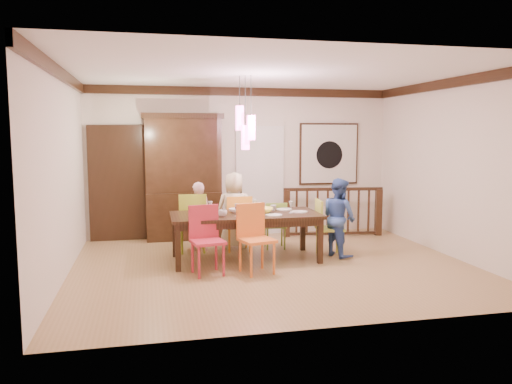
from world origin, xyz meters
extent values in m
plane|color=#A58350|center=(0.00, 0.00, 0.00)|extent=(6.00, 6.00, 0.00)
plane|color=white|center=(0.00, 0.00, 2.90)|extent=(6.00, 6.00, 0.00)
plane|color=beige|center=(0.00, 2.50, 1.45)|extent=(6.00, 0.00, 6.00)
plane|color=beige|center=(-3.00, 0.00, 1.45)|extent=(0.00, 5.00, 5.00)
plane|color=beige|center=(3.00, 0.00, 1.45)|extent=(0.00, 5.00, 5.00)
cube|color=black|center=(-2.40, 2.45, 1.05)|extent=(1.04, 0.07, 2.24)
cube|color=silver|center=(0.35, 2.46, 1.05)|extent=(0.97, 0.05, 2.22)
cube|color=black|center=(1.80, 2.47, 1.60)|extent=(1.25, 0.04, 1.25)
cube|color=silver|center=(1.80, 2.44, 1.60)|extent=(1.18, 0.02, 1.18)
cylinder|color=black|center=(1.80, 2.43, 1.58)|extent=(0.56, 0.01, 0.56)
cube|color=#F94AA5|center=(-0.42, 0.51, 2.25)|extent=(0.11, 0.11, 0.38)
cylinder|color=black|center=(-0.42, 0.51, 2.67)|extent=(0.01, 0.01, 0.46)
cube|color=#F94AA5|center=(-0.26, 0.41, 2.10)|extent=(0.11, 0.11, 0.38)
cylinder|color=black|center=(-0.26, 0.41, 2.59)|extent=(0.01, 0.01, 0.61)
cube|color=#F94AA5|center=(-0.34, 0.46, 1.95)|extent=(0.11, 0.11, 0.38)
cylinder|color=black|center=(-0.34, 0.46, 2.52)|extent=(0.01, 0.01, 0.76)
cube|color=black|center=(-0.34, 0.46, 0.72)|extent=(2.35, 1.08, 0.05)
cube|color=black|center=(-1.43, 0.91, 0.35)|extent=(0.08, 0.08, 0.70)
cube|color=black|center=(0.75, 0.91, 0.35)|extent=(0.08, 0.08, 0.70)
cube|color=black|center=(-1.43, 0.00, 0.35)|extent=(0.08, 0.08, 0.70)
cube|color=black|center=(0.75, 0.00, 0.35)|extent=(0.08, 0.08, 0.70)
cube|color=black|center=(-0.34, 0.93, 0.65)|extent=(2.15, 0.06, 0.10)
cube|color=black|center=(-0.34, -0.02, 0.65)|extent=(2.15, 0.06, 0.10)
cube|color=#98AB28|center=(-1.12, 1.22, 0.49)|extent=(0.47, 0.47, 0.04)
cube|color=#98AB28|center=(-1.12, 1.22, 0.76)|extent=(0.46, 0.06, 0.50)
cylinder|color=#98AB28|center=(-1.30, 1.03, 0.24)|extent=(0.04, 0.04, 0.48)
cylinder|color=#98AB28|center=(-0.93, 1.03, 0.24)|extent=(0.04, 0.04, 0.48)
cylinder|color=#98AB28|center=(-1.30, 1.40, 0.24)|extent=(0.04, 0.04, 0.48)
cylinder|color=#98AB28|center=(-0.93, 1.40, 0.24)|extent=(0.04, 0.04, 0.48)
cube|color=orange|center=(-0.34, 1.14, 0.47)|extent=(0.45, 0.45, 0.04)
cube|color=orange|center=(-0.34, 1.14, 0.72)|extent=(0.44, 0.05, 0.48)
cylinder|color=orange|center=(-0.52, 0.96, 0.23)|extent=(0.04, 0.04, 0.45)
cylinder|color=orange|center=(-0.17, 0.96, 0.23)|extent=(0.04, 0.04, 0.45)
cylinder|color=orange|center=(-0.52, 1.32, 0.23)|extent=(0.04, 0.04, 0.45)
cylinder|color=orange|center=(-0.17, 1.32, 0.23)|extent=(0.04, 0.04, 0.45)
cube|color=#7BA434|center=(0.32, 1.16, 0.40)|extent=(0.41, 0.41, 0.04)
cube|color=#7BA434|center=(0.32, 1.16, 0.62)|extent=(0.37, 0.07, 0.41)
cylinder|color=#7BA434|center=(0.17, 1.01, 0.20)|extent=(0.03, 0.03, 0.39)
cylinder|color=#7BA434|center=(0.47, 1.01, 0.20)|extent=(0.03, 0.03, 0.39)
cylinder|color=#7BA434|center=(0.17, 1.31, 0.20)|extent=(0.03, 0.03, 0.39)
cylinder|color=#7BA434|center=(0.47, 1.31, 0.20)|extent=(0.03, 0.03, 0.39)
cube|color=#C12A3C|center=(-1.03, -0.24, 0.48)|extent=(0.51, 0.51, 0.04)
cube|color=#C12A3C|center=(-1.03, -0.24, 0.74)|extent=(0.44, 0.11, 0.49)
cylinder|color=#C12A3C|center=(-1.21, -0.42, 0.23)|extent=(0.04, 0.04, 0.46)
cylinder|color=#C12A3C|center=(-0.85, -0.42, 0.23)|extent=(0.04, 0.04, 0.46)
cylinder|color=#C12A3C|center=(-1.21, -0.06, 0.23)|extent=(0.04, 0.04, 0.46)
cylinder|color=#C12A3C|center=(-0.85, -0.06, 0.23)|extent=(0.04, 0.04, 0.46)
cube|color=orange|center=(-0.33, -0.32, 0.48)|extent=(0.55, 0.55, 0.04)
cube|color=orange|center=(-0.33, -0.32, 0.75)|extent=(0.45, 0.15, 0.49)
cylinder|color=orange|center=(-0.51, -0.50, 0.24)|extent=(0.04, 0.04, 0.47)
cylinder|color=orange|center=(-0.15, -0.50, 0.24)|extent=(0.04, 0.04, 0.47)
cylinder|color=orange|center=(-0.51, -0.14, 0.24)|extent=(0.04, 0.04, 0.47)
cylinder|color=orange|center=(-0.15, -0.14, 0.24)|extent=(0.04, 0.04, 0.47)
cube|color=#B1C33E|center=(1.08, 0.45, 0.45)|extent=(0.46, 0.46, 0.04)
cube|color=#B1C33E|center=(1.08, 0.45, 0.70)|extent=(0.09, 0.42, 0.46)
cylinder|color=#B1C33E|center=(0.91, 0.28, 0.22)|extent=(0.04, 0.04, 0.44)
cylinder|color=#B1C33E|center=(1.25, 0.28, 0.22)|extent=(0.04, 0.04, 0.44)
cylinder|color=#B1C33E|center=(0.91, 0.62, 0.22)|extent=(0.04, 0.04, 0.44)
cylinder|color=#B1C33E|center=(1.25, 0.62, 0.22)|extent=(0.04, 0.04, 0.44)
cube|color=black|center=(-1.18, 2.28, 0.45)|extent=(1.41, 0.44, 0.91)
cube|color=black|center=(-1.18, 2.30, 1.61)|extent=(1.41, 0.40, 1.41)
cube|color=black|center=(-1.18, 2.49, 1.61)|extent=(1.21, 0.02, 1.21)
cube|color=black|center=(-1.18, 2.30, 2.34)|extent=(1.51, 0.44, 0.10)
cube|color=black|center=(0.79, 1.95, 0.46)|extent=(0.14, 0.14, 0.92)
cube|color=black|center=(2.63, 1.95, 0.46)|extent=(0.14, 0.14, 0.92)
cube|color=black|center=(1.71, 1.95, 0.93)|extent=(1.96, 0.34, 0.06)
cube|color=black|center=(1.71, 1.95, 0.05)|extent=(1.83, 0.31, 0.05)
imported|color=#FFC2CF|center=(-1.00, 1.27, 0.60)|extent=(0.49, 0.39, 1.19)
imported|color=beige|center=(-0.37, 1.31, 0.67)|extent=(0.71, 0.51, 1.35)
imported|color=#3A5AA4|center=(1.21, 0.40, 0.64)|extent=(0.67, 0.75, 1.29)
imported|color=#F4E445|center=(-0.08, 0.44, 0.79)|extent=(0.42, 0.42, 0.09)
imported|color=white|center=(-0.48, 0.59, 0.78)|extent=(0.22, 0.22, 0.07)
imported|color=silver|center=(-0.74, 0.24, 0.80)|extent=(0.15, 0.15, 0.10)
imported|color=silver|center=(0.17, 0.67, 0.80)|extent=(0.13, 0.13, 0.09)
cylinder|color=white|center=(-1.00, 0.76, 0.76)|extent=(0.26, 0.26, 0.01)
cylinder|color=white|center=(-0.32, 0.70, 0.76)|extent=(0.26, 0.26, 0.01)
cylinder|color=white|center=(0.37, 0.71, 0.76)|extent=(0.26, 0.26, 0.01)
cylinder|color=white|center=(-1.03, 0.12, 0.76)|extent=(0.26, 0.26, 0.01)
cylinder|color=white|center=(0.05, 0.18, 0.76)|extent=(0.26, 0.26, 0.01)
cylinder|color=white|center=(0.54, 0.41, 0.76)|extent=(0.26, 0.26, 0.01)
cube|color=#D83359|center=(-0.43, 0.08, 0.76)|extent=(0.18, 0.14, 0.01)
camera|label=1|loc=(-1.86, -7.20, 2.01)|focal=35.00mm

